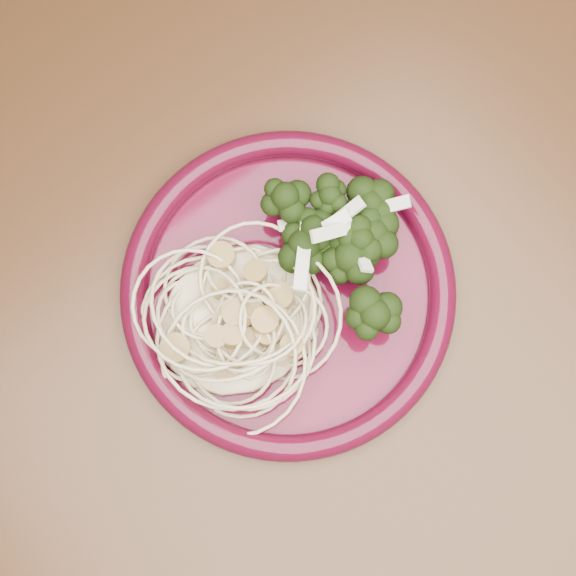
% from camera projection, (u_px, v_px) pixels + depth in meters
% --- Properties ---
extents(dining_table, '(1.20, 0.80, 0.75)m').
position_uv_depth(dining_table, '(334.00, 361.00, 0.70)').
color(dining_table, '#472814').
rests_on(dining_table, ground).
extents(dinner_plate, '(0.28, 0.28, 0.02)m').
position_uv_depth(dinner_plate, '(288.00, 291.00, 0.60)').
color(dinner_plate, '#49071B').
rests_on(dinner_plate, dining_table).
extents(spaghetti_pile, '(0.14, 0.12, 0.03)m').
position_uv_depth(spaghetti_pile, '(239.00, 317.00, 0.58)').
color(spaghetti_pile, beige).
rests_on(spaghetti_pile, dinner_plate).
extents(scallop_cluster, '(0.12, 0.12, 0.03)m').
position_uv_depth(scallop_cluster, '(236.00, 309.00, 0.55)').
color(scallop_cluster, '#A28345').
rests_on(scallop_cluster, spaghetti_pile).
extents(broccoli_pile, '(0.10, 0.14, 0.05)m').
position_uv_depth(broccoli_pile, '(348.00, 251.00, 0.58)').
color(broccoli_pile, black).
rests_on(broccoli_pile, dinner_plate).
extents(onion_garnish, '(0.07, 0.09, 0.05)m').
position_uv_depth(onion_garnish, '(351.00, 241.00, 0.55)').
color(onion_garnish, beige).
rests_on(onion_garnish, broccoli_pile).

